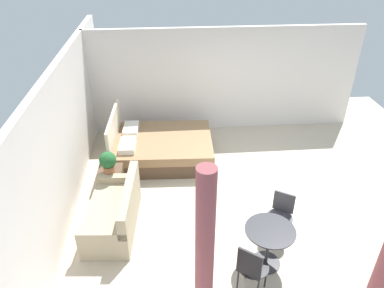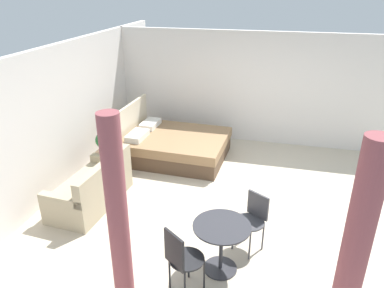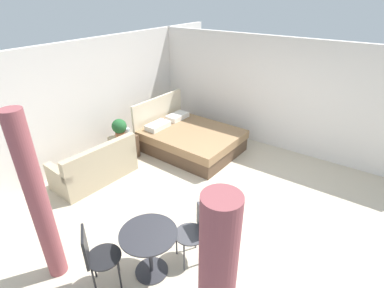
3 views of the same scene
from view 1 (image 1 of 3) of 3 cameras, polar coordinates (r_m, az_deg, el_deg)
The scene contains 12 objects.
ground_plane at distance 7.28m, azimuth 8.00°, elevation -7.46°, with size 8.43×9.49×0.02m, color beige.
wall_back at distance 6.64m, azimuth -19.63°, elevation 0.05°, with size 8.43×0.12×2.53m, color silver.
wall_right at distance 8.97m, azimuth 5.04°, elevation 9.92°, with size 0.12×6.49×2.53m, color silver.
bed at distance 8.06m, azimuth -4.96°, elevation -0.51°, with size 1.75×2.18×1.10m.
couch at distance 6.44m, azimuth -11.98°, elevation -10.54°, with size 1.62×0.89×0.83m.
nightstand at distance 7.20m, azimuth -12.47°, elevation -5.68°, with size 0.45×0.45×0.53m.
potted_plant at distance 6.83m, azimuth -13.00°, elevation -2.70°, with size 0.31×0.31×0.44m.
vase at distance 7.11m, azimuth -12.78°, elevation -2.91°, with size 0.11×0.11×0.14m.
balcony_table at distance 5.69m, azimuth 11.92°, elevation -14.47°, with size 0.74×0.74×0.70m.
cafe_chair_near_window at distance 6.14m, azimuth 13.75°, elevation -10.31°, with size 0.59×0.59×0.84m.
cafe_chair_near_couch at distance 5.21m, azimuth 9.24°, elevation -18.44°, with size 0.60×0.60×0.93m.
curtain_right at distance 4.53m, azimuth 2.00°, elevation -16.01°, with size 0.23×0.23×2.34m.
Camera 1 is at (-5.53, 1.47, 4.49)m, focal length 34.14 mm.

